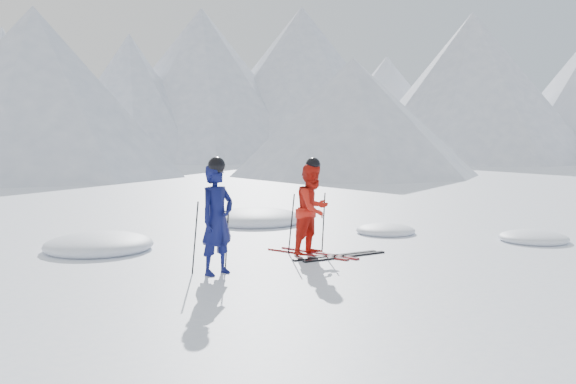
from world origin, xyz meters
name	(u,v)px	position (x,y,z in m)	size (l,w,h in m)	color
ground	(371,251)	(0.00, 0.00, 0.00)	(160.00, 160.00, 0.00)	white
mountain_range	(169,74)	(5.71, 35.31, 6.72)	(106.15, 62.94, 15.53)	#B2BCD1
skier_blue	(217,219)	(-3.15, -0.58, 0.84)	(0.61, 0.40, 1.67)	#0C1048
skier_red	(313,209)	(-1.10, 0.19, 0.81)	(0.78, 0.61, 1.61)	red
pole_blue_left	(195,238)	(-3.45, -0.43, 0.56)	(0.02, 0.02, 1.11)	black
pole_blue_right	(227,234)	(-2.90, -0.33, 0.56)	(0.02, 0.02, 1.11)	black
pole_red_left	(291,224)	(-1.40, 0.44, 0.54)	(0.02, 0.02, 1.07)	black
pole_red_right	(323,222)	(-0.80, 0.34, 0.54)	(0.02, 0.02, 1.07)	black
ski_worn_left	(307,254)	(-1.22, 0.19, 0.01)	(0.09, 1.70, 0.03)	black
ski_worn_right	(319,253)	(-0.98, 0.19, 0.01)	(0.09, 1.70, 0.03)	black
ski_loose_a	(336,256)	(-0.83, -0.16, 0.01)	(0.09, 1.70, 0.03)	black
ski_loose_b	(345,257)	(-0.73, -0.31, 0.01)	(0.09, 1.70, 0.03)	black
snow_lumps	(250,233)	(-1.19, 2.92, 0.00)	(9.65, 6.66, 0.50)	white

